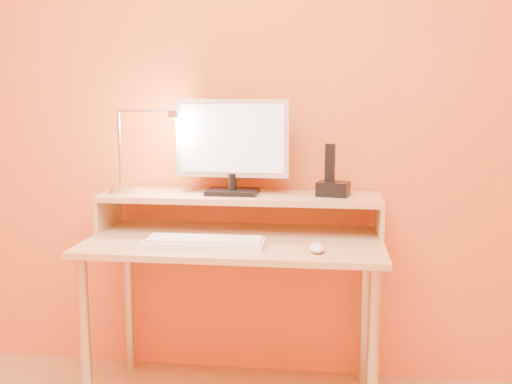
# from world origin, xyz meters

# --- Properties ---
(wall_back) EXTENTS (3.00, 0.04, 2.50)m
(wall_back) POSITION_xyz_m (0.00, 1.50, 1.25)
(wall_back) COLOR orange
(wall_back) RESTS_ON floor
(desk_leg_fl) EXTENTS (0.04, 0.04, 0.69)m
(desk_leg_fl) POSITION_xyz_m (-0.55, 0.93, 0.35)
(desk_leg_fl) COLOR silver
(desk_leg_fl) RESTS_ON floor
(desk_leg_fr) EXTENTS (0.04, 0.04, 0.69)m
(desk_leg_fr) POSITION_xyz_m (0.55, 0.93, 0.35)
(desk_leg_fr) COLOR silver
(desk_leg_fr) RESTS_ON floor
(desk_leg_bl) EXTENTS (0.04, 0.04, 0.69)m
(desk_leg_bl) POSITION_xyz_m (-0.55, 1.43, 0.35)
(desk_leg_bl) COLOR silver
(desk_leg_bl) RESTS_ON floor
(desk_leg_br) EXTENTS (0.04, 0.04, 0.69)m
(desk_leg_br) POSITION_xyz_m (0.55, 1.43, 0.35)
(desk_leg_br) COLOR silver
(desk_leg_br) RESTS_ON floor
(desk_lower) EXTENTS (1.20, 0.60, 0.02)m
(desk_lower) POSITION_xyz_m (0.00, 1.18, 0.71)
(desk_lower) COLOR tan
(desk_lower) RESTS_ON floor
(shelf_riser_left) EXTENTS (0.02, 0.30, 0.14)m
(shelf_riser_left) POSITION_xyz_m (-0.59, 1.33, 0.79)
(shelf_riser_left) COLOR tan
(shelf_riser_left) RESTS_ON desk_lower
(shelf_riser_right) EXTENTS (0.02, 0.30, 0.14)m
(shelf_riser_right) POSITION_xyz_m (0.59, 1.33, 0.79)
(shelf_riser_right) COLOR tan
(shelf_riser_right) RESTS_ON desk_lower
(desk_shelf) EXTENTS (1.20, 0.30, 0.02)m
(desk_shelf) POSITION_xyz_m (0.00, 1.33, 0.87)
(desk_shelf) COLOR tan
(desk_shelf) RESTS_ON desk_lower
(monitor_foot) EXTENTS (0.22, 0.16, 0.02)m
(monitor_foot) POSITION_xyz_m (-0.03, 1.33, 0.89)
(monitor_foot) COLOR black
(monitor_foot) RESTS_ON desk_shelf
(monitor_neck) EXTENTS (0.04, 0.04, 0.07)m
(monitor_neck) POSITION_xyz_m (-0.03, 1.33, 0.93)
(monitor_neck) COLOR black
(monitor_neck) RESTS_ON monitor_foot
(monitor_panel) EXTENTS (0.49, 0.05, 0.33)m
(monitor_panel) POSITION_xyz_m (-0.03, 1.34, 1.12)
(monitor_panel) COLOR silver
(monitor_panel) RESTS_ON monitor_neck
(monitor_back) EXTENTS (0.44, 0.02, 0.28)m
(monitor_back) POSITION_xyz_m (-0.03, 1.36, 1.12)
(monitor_back) COLOR black
(monitor_back) RESTS_ON monitor_panel
(monitor_screen) EXTENTS (0.44, 0.02, 0.29)m
(monitor_screen) POSITION_xyz_m (-0.03, 1.32, 1.12)
(monitor_screen) COLOR silver
(monitor_screen) RESTS_ON monitor_panel
(lamp_base) EXTENTS (0.10, 0.10, 0.02)m
(lamp_base) POSITION_xyz_m (-0.52, 1.30, 0.89)
(lamp_base) COLOR silver
(lamp_base) RESTS_ON desk_shelf
(lamp_post) EXTENTS (0.01, 0.01, 0.33)m
(lamp_post) POSITION_xyz_m (-0.52, 1.30, 1.07)
(lamp_post) COLOR silver
(lamp_post) RESTS_ON lamp_base
(lamp_arm) EXTENTS (0.24, 0.01, 0.01)m
(lamp_arm) POSITION_xyz_m (-0.40, 1.30, 1.24)
(lamp_arm) COLOR silver
(lamp_arm) RESTS_ON lamp_post
(lamp_head) EXTENTS (0.04, 0.04, 0.03)m
(lamp_head) POSITION_xyz_m (-0.28, 1.30, 1.22)
(lamp_head) COLOR silver
(lamp_head) RESTS_ON lamp_arm
(lamp_bulb) EXTENTS (0.03, 0.03, 0.00)m
(lamp_bulb) POSITION_xyz_m (-0.28, 1.30, 1.20)
(lamp_bulb) COLOR #FFEAC6
(lamp_bulb) RESTS_ON lamp_head
(phone_dock) EXTENTS (0.15, 0.13, 0.06)m
(phone_dock) POSITION_xyz_m (0.40, 1.33, 0.91)
(phone_dock) COLOR black
(phone_dock) RESTS_ON desk_shelf
(phone_handset) EXTENTS (0.04, 0.03, 0.16)m
(phone_handset) POSITION_xyz_m (0.38, 1.33, 1.02)
(phone_handset) COLOR black
(phone_handset) RESTS_ON phone_dock
(phone_led) EXTENTS (0.01, 0.00, 0.04)m
(phone_led) POSITION_xyz_m (0.44, 1.28, 0.91)
(phone_led) COLOR #2874FF
(phone_led) RESTS_ON phone_dock
(keyboard) EXTENTS (0.47, 0.15, 0.02)m
(keyboard) POSITION_xyz_m (-0.10, 1.05, 0.73)
(keyboard) COLOR white
(keyboard) RESTS_ON desk_lower
(mouse) EXTENTS (0.07, 0.11, 0.03)m
(mouse) POSITION_xyz_m (0.34, 1.01, 0.74)
(mouse) COLOR white
(mouse) RESTS_ON desk_lower
(remote_control) EXTENTS (0.09, 0.18, 0.02)m
(remote_control) POSITION_xyz_m (-0.27, 1.05, 0.73)
(remote_control) COLOR white
(remote_control) RESTS_ON desk_lower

